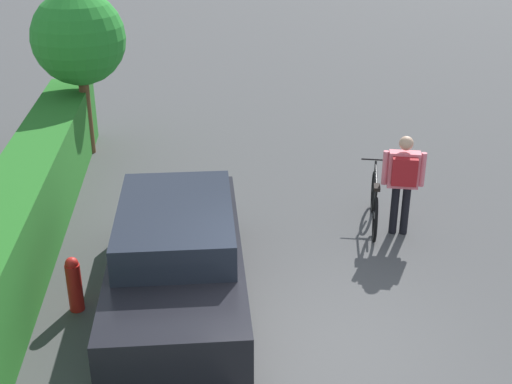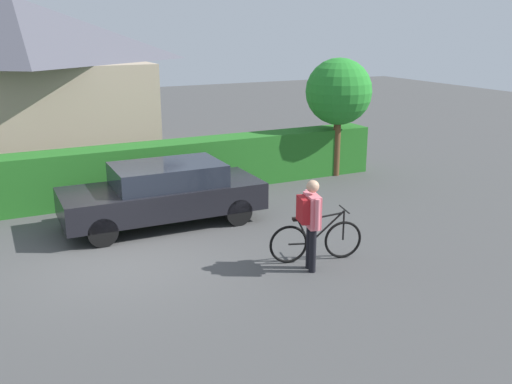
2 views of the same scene
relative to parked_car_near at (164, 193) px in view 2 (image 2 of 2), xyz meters
The scene contains 8 objects.
ground_plane 2.23m from the parked_car_near, 129.72° to the right, with size 60.00×60.00×0.00m, color #454545.
hedge_row 2.70m from the parked_car_near, 119.78° to the left, with size 16.62×0.90×1.36m, color #236820.
house_distant 7.61m from the parked_car_near, 107.15° to the left, with size 7.48×5.41×5.14m.
parked_car_near is the anchor object (origin of this frame).
bicycle 3.82m from the parked_car_near, 59.52° to the right, with size 1.79×0.61×1.00m.
person_rider 3.95m from the parked_car_near, 66.43° to the right, with size 0.43×0.67×1.70m.
tree_kerbside 6.43m from the parked_car_near, 18.21° to the left, with size 1.90×1.90×3.43m.
fire_hydrant 1.43m from the parked_car_near, 95.36° to the left, with size 0.20×0.20×0.81m.
Camera 2 is at (-2.27, -10.29, 4.34)m, focal length 40.46 mm.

